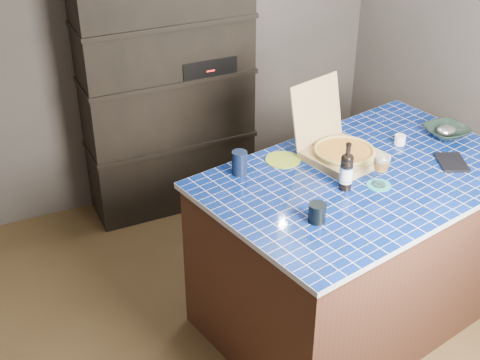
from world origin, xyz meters
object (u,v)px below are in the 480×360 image
wine_glass (382,163)px  dvd_case (452,162)px  kitchen_island (358,246)px  mead_bottle (346,171)px  pizza_box (341,149)px  bowl (446,132)px

wine_glass → dvd_case: bearing=2.7°
kitchen_island → wine_glass: size_ratio=10.30×
kitchen_island → mead_bottle: bearing=-170.3°
pizza_box → bowl: (0.73, -0.04, -0.03)m
mead_bottle → bowl: mead_bottle is taller
pizza_box → wine_glass: pizza_box is taller
dvd_case → bowl: 0.34m
kitchen_island → wine_glass: 0.64m
kitchen_island → mead_bottle: mead_bottle is taller
kitchen_island → dvd_case: dvd_case is taller
wine_glass → dvd_case: 0.53m
wine_glass → dvd_case: wine_glass is taller
kitchen_island → dvd_case: bearing=-23.9°
wine_glass → bowl: bearing=23.4°
kitchen_island → pizza_box: size_ratio=3.64×
pizza_box → wine_glass: 0.35m
mead_bottle → bowl: size_ratio=1.08×
mead_bottle → dvd_case: (0.69, -0.03, -0.10)m
pizza_box → wine_glass: bearing=-101.5°
kitchen_island → pizza_box: pizza_box is taller
pizza_box → dvd_case: size_ratio=2.61×
mead_bottle → wine_glass: mead_bottle is taller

